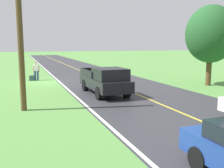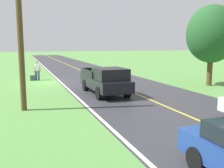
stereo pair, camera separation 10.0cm
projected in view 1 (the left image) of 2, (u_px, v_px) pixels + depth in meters
ground_plane at (49, 82)px, 22.86m from camera, size 200.00×200.00×0.00m
road_surface at (102, 80)px, 24.49m from camera, size 8.33×120.00×0.00m
lane_edge_line at (59, 82)px, 23.15m from camera, size 0.16×117.60×0.00m
lane_centre_line at (102, 79)px, 24.49m from camera, size 0.14×117.60×0.00m
hitchhiker_walking at (36, 70)px, 23.82m from camera, size 0.62×0.51×1.75m
suitcase_carried at (32, 78)px, 23.70m from camera, size 0.47×0.22×0.49m
pickup_truck_passing at (106, 80)px, 17.08m from camera, size 2.16×5.43×1.82m
tree_far_side_near at (211, 34)px, 20.44m from camera, size 3.94×3.94×6.37m
utility_pole_roadside at (20, 31)px, 12.47m from camera, size 0.28×0.28×7.89m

